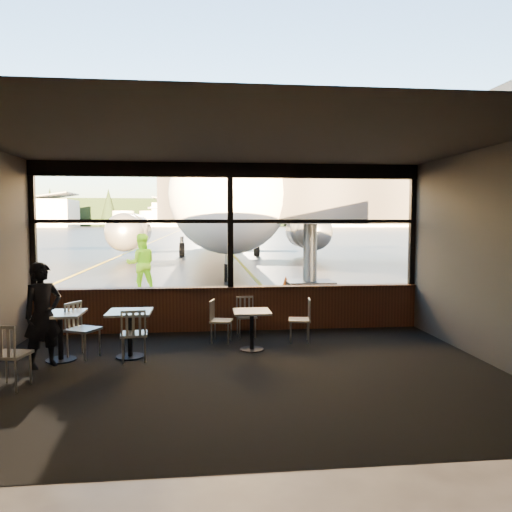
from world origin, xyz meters
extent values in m
plane|color=black|center=(0.00, 120.00, 0.00)|extent=(520.00, 520.00, 0.00)
cube|color=black|center=(0.00, -3.00, 0.01)|extent=(8.00, 6.00, 0.01)
cube|color=#38332D|center=(0.00, -3.00, 3.50)|extent=(8.00, 6.00, 0.04)
cube|color=#464038|center=(4.00, -3.00, 1.75)|extent=(0.04, 6.00, 3.50)
cube|color=#464038|center=(0.00, -6.00, 1.75)|extent=(8.00, 0.04, 3.50)
cube|color=#512918|center=(0.00, 0.00, 0.45)|extent=(8.00, 0.28, 0.90)
cube|color=black|center=(0.00, 0.00, 3.35)|extent=(8.00, 0.18, 0.30)
cube|color=black|center=(-3.95, 0.00, 2.20)|extent=(0.12, 0.12, 2.60)
cube|color=black|center=(0.00, 0.00, 2.20)|extent=(0.12, 0.12, 2.60)
cube|color=black|center=(3.95, 0.00, 2.20)|extent=(0.12, 0.12, 2.60)
cube|color=black|center=(0.00, 0.00, 2.30)|extent=(8.00, 0.10, 0.08)
imported|color=black|center=(-3.08, -2.34, 0.83)|extent=(0.72, 0.70, 1.67)
imported|color=#BFF219|center=(-2.51, 5.59, 0.95)|extent=(1.06, 0.90, 1.91)
cone|color=#FF4308|center=(2.22, 6.17, 0.22)|extent=(0.32, 0.32, 0.44)
cylinder|color=silver|center=(-30.00, 182.00, 3.00)|extent=(8.00, 8.00, 6.00)
cylinder|color=silver|center=(-20.00, 182.00, 3.00)|extent=(8.00, 8.00, 6.00)
cylinder|color=silver|center=(-10.00, 182.00, 3.00)|extent=(8.00, 8.00, 6.00)
cube|color=black|center=(0.00, 210.00, 6.00)|extent=(360.00, 3.00, 12.00)
camera|label=1|loc=(-0.59, -10.39, 2.31)|focal=35.00mm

